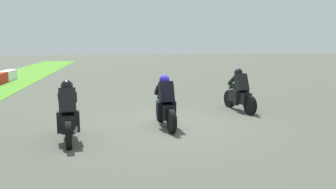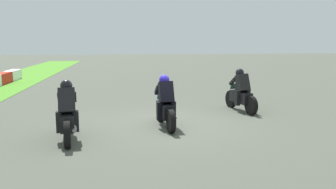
% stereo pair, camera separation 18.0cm
% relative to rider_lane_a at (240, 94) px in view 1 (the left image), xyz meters
% --- Properties ---
extents(ground_plane, '(120.00, 120.00, 0.00)m').
position_rel_rider_lane_a_xyz_m(ground_plane, '(-1.60, 2.85, -0.62)').
color(ground_plane, '#4B4F44').
extents(rider_lane_a, '(2.03, 0.61, 1.51)m').
position_rel_rider_lane_a_xyz_m(rider_lane_a, '(0.00, 0.00, 0.00)').
color(rider_lane_a, black).
rests_on(rider_lane_a, ground_plane).
extents(rider_lane_b, '(2.04, 0.55, 1.51)m').
position_rel_rider_lane_a_xyz_m(rider_lane_b, '(-1.90, 2.97, 0.00)').
color(rider_lane_b, black).
rests_on(rider_lane_b, ground_plane).
extents(rider_lane_c, '(2.04, 0.57, 1.51)m').
position_rel_rider_lane_a_xyz_m(rider_lane_c, '(-2.89, 5.57, 0.00)').
color(rider_lane_c, black).
rests_on(rider_lane_c, ground_plane).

